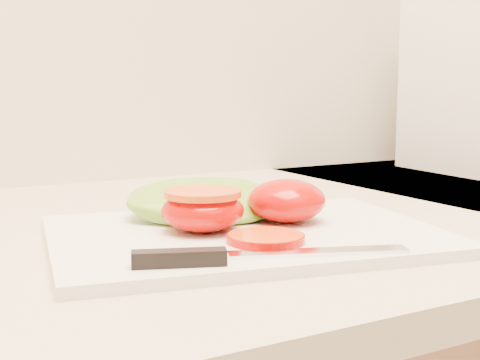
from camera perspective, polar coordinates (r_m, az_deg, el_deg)
cutting_board at (r=0.61m, az=0.46°, el=-4.75°), size 0.39×0.31×0.01m
tomato_half_dome at (r=0.65m, az=4.00°, el=-1.76°), size 0.08×0.08×0.04m
tomato_half_cut at (r=0.60m, az=-3.20°, el=-2.46°), size 0.08×0.08×0.04m
tomato_slice_0 at (r=0.57m, az=2.21°, el=-4.97°), size 0.06×0.06×0.01m
lettuce_leaf_0 at (r=0.67m, az=-2.71°, el=-1.80°), size 0.18×0.14×0.03m
knife at (r=0.51m, az=-0.32°, el=-6.46°), size 0.22×0.08×0.01m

